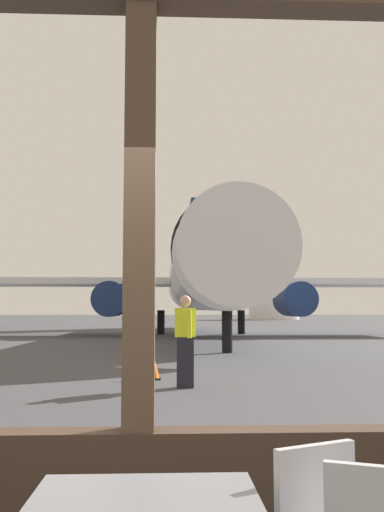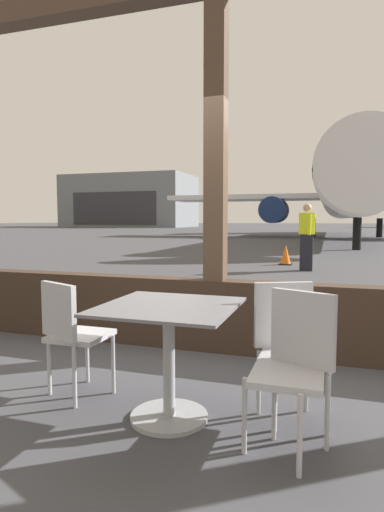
# 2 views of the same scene
# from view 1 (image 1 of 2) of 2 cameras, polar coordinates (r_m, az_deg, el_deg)

# --- Properties ---
(ground_plane) EXTENTS (220.00, 220.00, 0.00)m
(ground_plane) POSITION_cam_1_polar(r_m,az_deg,el_deg) (43.66, -2.79, -7.30)
(ground_plane) COLOR #424247
(window_frame) EXTENTS (7.50, 0.24, 3.73)m
(window_frame) POSITION_cam_1_polar(r_m,az_deg,el_deg) (3.65, -5.35, -8.32)
(window_frame) COLOR #38281E
(window_frame) RESTS_ON ground
(airplane) EXTENTS (26.73, 32.32, 10.22)m
(airplane) POSITION_cam_1_polar(r_m,az_deg,el_deg) (31.89, 1.16, -2.07)
(airplane) COLOR silver
(airplane) RESTS_ON ground
(ground_crew_worker) EXTENTS (0.40, 0.55, 1.74)m
(ground_crew_worker) POSITION_cam_1_polar(r_m,az_deg,el_deg) (10.89, -0.69, -8.38)
(ground_crew_worker) COLOR black
(ground_crew_worker) RESTS_ON ground
(traffic_cone) EXTENTS (0.36, 0.36, 0.60)m
(traffic_cone) POSITION_cam_1_polar(r_m,az_deg,el_deg) (12.27, -4.01, -10.93)
(traffic_cone) COLOR orange
(traffic_cone) RESTS_ON ground
(fuel_storage_tank) EXTENTS (7.25, 7.25, 5.78)m
(fuel_storage_tank) POSITION_cam_1_polar(r_m,az_deg,el_deg) (83.48, 8.20, -4.34)
(fuel_storage_tank) COLOR white
(fuel_storage_tank) RESTS_ON ground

